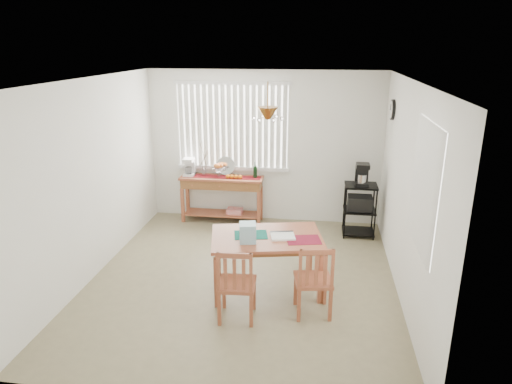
% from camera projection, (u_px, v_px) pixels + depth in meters
% --- Properties ---
extents(ground, '(4.00, 4.50, 0.01)m').
position_uv_depth(ground, '(243.00, 279.00, 6.12)').
color(ground, gray).
extents(room_shell, '(4.20, 4.70, 2.70)m').
position_uv_depth(room_shell, '(242.00, 156.00, 5.60)').
color(room_shell, white).
rests_on(room_shell, ground).
extents(sideboard, '(1.43, 0.40, 0.81)m').
position_uv_depth(sideboard, '(222.00, 188.00, 7.93)').
color(sideboard, '#A75738').
rests_on(sideboard, ground).
extents(sideboard_items, '(1.36, 0.34, 0.62)m').
position_uv_depth(sideboard_items, '(209.00, 169.00, 7.87)').
color(sideboard_items, maroon).
rests_on(sideboard_items, sideboard).
extents(wire_cart, '(0.51, 0.41, 0.86)m').
position_uv_depth(wire_cart, '(360.00, 205.00, 7.35)').
color(wire_cart, black).
rests_on(wire_cart, ground).
extents(cart_items, '(0.20, 0.24, 0.36)m').
position_uv_depth(cart_items, '(362.00, 175.00, 7.20)').
color(cart_items, black).
rests_on(cart_items, wire_cart).
extents(dining_table, '(1.51, 1.13, 0.73)m').
position_uv_depth(dining_table, '(267.00, 242.00, 5.68)').
color(dining_table, '#A75738').
rests_on(dining_table, ground).
extents(table_items, '(1.12, 0.50, 0.23)m').
position_uv_depth(table_items, '(257.00, 234.00, 5.51)').
color(table_items, '#126757').
rests_on(table_items, dining_table).
extents(chair_left, '(0.44, 0.44, 0.90)m').
position_uv_depth(chair_left, '(236.00, 285.00, 5.09)').
color(chair_left, '#A75738').
rests_on(chair_left, ground).
extents(chair_right, '(0.48, 0.48, 0.90)m').
position_uv_depth(chair_right, '(314.00, 281.00, 5.18)').
color(chair_right, '#A75738').
rests_on(chair_right, ground).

